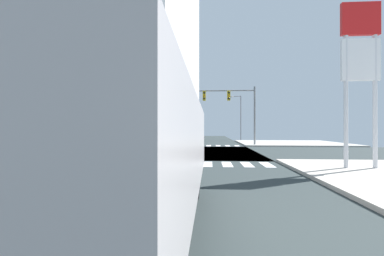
# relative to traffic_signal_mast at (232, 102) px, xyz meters

# --- Properties ---
(ground) EXTENTS (90.00, 90.00, 0.05)m
(ground) POSITION_rel_traffic_signal_mast_xyz_m (-5.72, -7.40, -4.64)
(ground) COLOR #2B3434
(sidewalk_corner_ne) EXTENTS (12.00, 12.00, 0.14)m
(sidewalk_corner_ne) POSITION_rel_traffic_signal_mast_xyz_m (7.28, 4.60, -4.55)
(sidewalk_corner_ne) COLOR #B2ADA3
(sidewalk_corner_ne) RESTS_ON ground
(sidewalk_corner_nw) EXTENTS (12.00, 12.00, 0.14)m
(sidewalk_corner_nw) POSITION_rel_traffic_signal_mast_xyz_m (-18.72, 4.60, -4.55)
(sidewalk_corner_nw) COLOR #AFACA8
(sidewalk_corner_nw) RESTS_ON ground
(crosswalk_near) EXTENTS (13.50, 2.00, 0.01)m
(crosswalk_near) POSITION_rel_traffic_signal_mast_xyz_m (-5.97, -14.70, -4.61)
(crosswalk_near) COLOR silver
(crosswalk_near) RESTS_ON ground
(crosswalk_far) EXTENTS (13.50, 2.00, 0.01)m
(crosswalk_far) POSITION_rel_traffic_signal_mast_xyz_m (-5.97, -0.10, -4.61)
(crosswalk_far) COLOR silver
(crosswalk_far) RESTS_ON ground
(traffic_signal_mast) EXTENTS (6.15, 0.55, 6.26)m
(traffic_signal_mast) POSITION_rel_traffic_signal_mast_xyz_m (0.00, 0.00, 0.00)
(traffic_signal_mast) COLOR gray
(traffic_signal_mast) RESTS_ON ground
(gas_station_sign) EXTENTS (1.60, 0.20, 7.22)m
(gas_station_sign) POSITION_rel_traffic_signal_mast_xyz_m (4.10, -16.48, 0.33)
(gas_station_sign) COLOR silver
(gas_station_sign) RESTS_ON ground
(street_lamp) EXTENTS (1.78, 0.32, 7.08)m
(street_lamp) POSITION_rel_traffic_signal_mast_xyz_m (2.33, 14.37, -0.31)
(street_lamp) COLOR gray
(street_lamp) RESTS_ON ground
(bank_building) EXTENTS (17.02, 10.61, 4.37)m
(bank_building) POSITION_rel_traffic_signal_mast_xyz_m (-22.13, 8.16, -2.42)
(bank_building) COLOR #93675B
(bank_building) RESTS_ON ground
(pickup_nearside_1) EXTENTS (2.00, 5.10, 2.35)m
(pickup_nearside_1) POSITION_rel_traffic_signal_mast_xyz_m (-7.72, 19.14, -3.32)
(pickup_nearside_1) COLOR black
(pickup_nearside_1) RESTS_ON ground
(sedan_crossing_1) EXTENTS (1.80, 4.30, 1.88)m
(sedan_crossing_1) POSITION_rel_traffic_signal_mast_xyz_m (-7.72, 6.86, -3.50)
(sedan_crossing_1) COLOR black
(sedan_crossing_1) RESTS_ON ground
(suv_queued_1) EXTENTS (1.96, 4.60, 2.34)m
(suv_queued_1) POSITION_rel_traffic_signal_mast_xyz_m (-7.72, 26.96, -3.22)
(suv_queued_1) COLOR black
(suv_queued_1) RESTS_ON ground
(suv_leading_2) EXTENTS (1.96, 4.60, 2.34)m
(suv_leading_2) POSITION_rel_traffic_signal_mast_xyz_m (-7.72, 12.50, -3.22)
(suv_leading_2) COLOR black
(suv_leading_2) RESTS_ON ground
(box_truck_middle_2) EXTENTS (2.40, 7.20, 4.85)m
(box_truck_middle_2) POSITION_rel_traffic_signal_mast_xyz_m (-3.72, -24.02, -2.05)
(box_truck_middle_2) COLOR black
(box_truck_middle_2) RESTS_ON ground
(sedan_outer_2) EXTENTS (4.30, 1.80, 1.88)m
(sedan_outer_2) POSITION_rel_traffic_signal_mast_xyz_m (-10.83, -3.90, -3.50)
(sedan_outer_2) COLOR black
(sedan_outer_2) RESTS_ON ground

